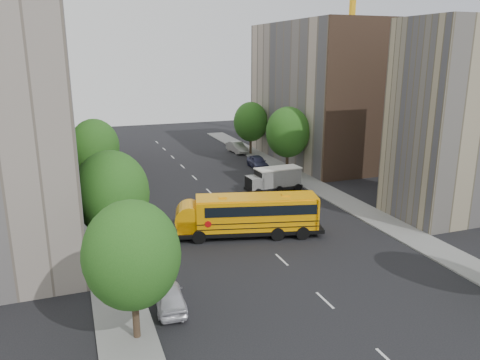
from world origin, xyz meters
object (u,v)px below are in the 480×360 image
parked_car_1 (116,195)px  parked_car_2 (112,166)px  school_bus (246,213)px  safari_truck (274,179)px  parked_car_4 (258,162)px  parked_car_0 (170,297)px  street_tree_1 (112,193)px  street_tree_4 (288,132)px  street_tree_2 (95,147)px  street_tree_5 (251,122)px  parked_car_5 (237,147)px  street_tree_0 (132,255)px

parked_car_1 → parked_car_2: (0.80, 12.25, 0.03)m
school_bus → parked_car_2: school_bus is taller
parked_car_2 → school_bus: bearing=104.4°
safari_truck → parked_car_4: safari_truck is taller
parked_car_0 → parked_car_4: (17.60, 29.59, 0.08)m
street_tree_1 → parked_car_1: size_ratio=1.77×
school_bus → street_tree_4: bearing=69.6°
street_tree_2 → street_tree_5: (22.00, 12.00, -0.12)m
street_tree_1 → street_tree_4: 28.43m
school_bus → parked_car_0: bearing=-118.2°
street_tree_2 → parked_car_1: 6.13m
parked_car_0 → parked_car_2: bearing=-86.0°
parked_car_4 → street_tree_5: bearing=78.8°
safari_truck → parked_car_2: size_ratio=1.10×
parked_car_2 → parked_car_4: 18.04m
street_tree_5 → safari_truck: size_ratio=1.24×
street_tree_2 → street_tree_4: size_ratio=0.95×
street_tree_4 → parked_car_1: street_tree_4 is taller
parked_car_0 → parked_car_4: 34.43m
parked_car_1 → parked_car_2: 12.28m
parked_car_4 → parked_car_5: bearing=89.5°
school_bus → parked_car_0: size_ratio=2.97×
school_bus → parked_car_4: school_bus is taller
safari_truck → parked_car_4: bearing=73.9°
parked_car_4 → street_tree_2: bearing=-164.7°
street_tree_4 → safari_truck: size_ratio=1.33×
street_tree_1 → parked_car_1: bearing=84.1°
street_tree_0 → safari_truck: street_tree_0 is taller
street_tree_4 → parked_car_5: size_ratio=1.71×
parked_car_2 → parked_car_5: size_ratio=1.17×
street_tree_4 → parked_car_4: (-2.20, 3.94, -4.29)m
street_tree_5 → parked_car_5: (-1.40, 1.84, -3.92)m
safari_truck → parked_car_0: size_ratio=1.48×
street_tree_5 → safari_truck: street_tree_5 is taller
street_tree_2 → school_bus: bearing=-58.7°
street_tree_2 → street_tree_1: bearing=-90.0°
street_tree_1 → parked_car_1: street_tree_1 is taller
street_tree_0 → street_tree_2: street_tree_2 is taller
safari_truck → parked_car_2: safari_truck is taller
street_tree_2 → parked_car_1: street_tree_2 is taller
parked_car_0 → parked_car_1: size_ratio=0.92×
street_tree_0 → street_tree_1: 10.00m
street_tree_4 → parked_car_2: 21.75m
safari_truck → parked_car_0: safari_truck is taller
street_tree_0 → parked_car_4: 37.78m
street_tree_1 → parked_car_0: street_tree_1 is taller
street_tree_4 → street_tree_5: bearing=90.0°
parked_car_1 → parked_car_5: size_ratio=0.94×
parked_car_1 → parked_car_5: bearing=-132.2°
school_bus → parked_car_4: 22.93m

